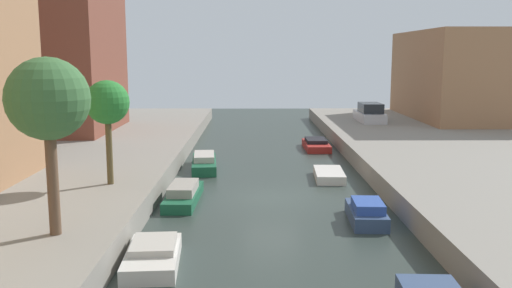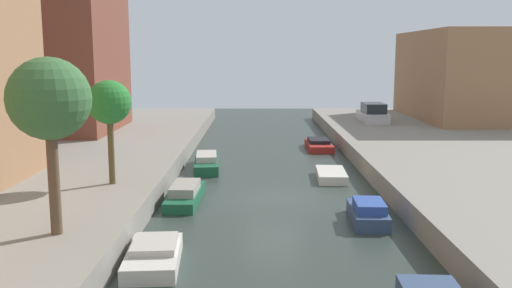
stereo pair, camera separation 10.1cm
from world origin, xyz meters
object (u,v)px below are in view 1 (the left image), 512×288
street_tree_2 (107,104)px  moored_boat_right_3 (329,175)px  moored_boat_left_3 (184,194)px  moored_boat_right_4 (316,145)px  low_block_right (471,75)px  street_tree_1 (48,101)px  moored_boat_right_2 (366,213)px  moored_boat_left_2 (153,256)px  moored_boat_left_4 (204,163)px  parked_car (370,114)px

street_tree_2 → moored_boat_right_3: bearing=27.4°
moored_boat_left_3 → moored_boat_right_4: size_ratio=1.10×
low_block_right → street_tree_2: size_ratio=3.38×
street_tree_1 → moored_boat_right_2: 12.34m
moored_boat_left_2 → street_tree_2: bearing=113.9°
street_tree_1 → moored_boat_right_4: size_ratio=1.37×
street_tree_1 → street_tree_2: size_ratio=1.23×
moored_boat_left_4 → street_tree_2: bearing=-113.0°
moored_boat_left_4 → moored_boat_right_4: moored_boat_left_4 is taller
moored_boat_left_3 → moored_boat_left_4: bearing=87.5°
moored_boat_left_3 → moored_boat_left_4: (0.31, 7.12, 0.03)m
street_tree_2 → moored_boat_right_4: size_ratio=1.12×
moored_boat_right_3 → street_tree_1: bearing=-130.3°
moored_boat_left_4 → moored_boat_right_4: size_ratio=1.16×
street_tree_2 → moored_boat_right_2: size_ratio=1.41×
moored_boat_right_2 → moored_boat_right_3: 7.58m
moored_boat_right_2 → moored_boat_right_3: moored_boat_right_2 is taller
street_tree_2 → moored_boat_left_3: bearing=13.7°
moored_boat_right_3 → moored_boat_right_4: size_ratio=0.80×
moored_boat_left_3 → moored_boat_left_4: moored_boat_left_4 is taller
moored_boat_left_3 → street_tree_2: bearing=-166.3°
low_block_right → parked_car: size_ratio=3.17×
moored_boat_left_3 → moored_boat_left_4: 7.13m
moored_boat_left_2 → moored_boat_right_2: moored_boat_right_2 is taller
low_block_right → street_tree_1: 40.10m
moored_boat_left_4 → moored_boat_right_2: 12.47m
street_tree_1 → moored_boat_left_2: street_tree_1 is taller
street_tree_1 → moored_boat_left_3: bearing=67.9°
parked_car → moored_boat_right_3: (-5.66, -16.85, -1.42)m
moored_boat_left_2 → moored_boat_left_3: 7.46m
low_block_right → street_tree_1: low_block_right is taller
street_tree_1 → moored_boat_right_3: bearing=49.7°
street_tree_1 → moored_boat_right_2: size_ratio=1.73×
street_tree_2 → moored_boat_left_3: 5.13m
street_tree_1 → moored_boat_left_2: 5.65m
moored_boat_right_2 → moored_boat_right_4: bearing=90.1°
parked_car → moored_boat_left_2: (-12.80, -28.82, -1.33)m
street_tree_1 → moored_boat_left_3: size_ratio=1.24×
low_block_right → moored_boat_right_2: 30.94m
street_tree_1 → moored_boat_right_4: 24.23m
parked_car → moored_boat_left_4: (-12.44, -14.24, -1.27)m
street_tree_2 → moored_boat_left_3: (3.02, 0.74, -4.09)m
moored_boat_right_2 → moored_boat_right_3: size_ratio=0.99×
moored_boat_left_3 → moored_boat_left_4: size_ratio=0.95×
moored_boat_left_2 → moored_boat_right_3: bearing=59.2°
street_tree_1 → parked_car: 33.01m
parked_car → moored_boat_left_4: 18.95m
street_tree_2 → moored_boat_left_2: bearing=-66.1°
street_tree_2 → moored_boat_right_4: 18.46m
street_tree_1 → moored_boat_left_2: bearing=-0.5°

